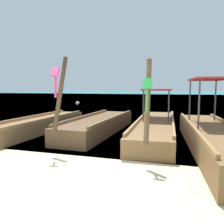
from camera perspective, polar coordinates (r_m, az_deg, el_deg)
The scene contains 7 objects.
ground at distance 5.17m, azimuth -10.82°, elevation -14.71°, with size 120.00×120.00×0.00m, color beige.
sea_water at distance 65.59m, azimuth 14.84°, elevation 4.26°, with size 120.00×120.00×0.00m, color teal.
longtail_boat_violet_ribbon at distance 9.78m, azimuth -18.20°, elevation -3.29°, with size 1.12×6.88×2.25m.
longtail_boat_pink_ribbon at distance 9.39m, azimuth -3.24°, elevation -3.23°, with size 1.46×6.18×2.70m.
longtail_boat_green_ribbon at distance 9.18m, azimuth 10.69°, elevation -3.47°, with size 1.69×7.38×2.52m.
longtail_boat_yellow_ribbon at distance 7.37m, azimuth 23.51°, elevation -5.75°, with size 1.88×7.53×2.75m.
mooring_buoy_near at distance 24.08m, azimuth -8.47°, elevation 2.12°, with size 0.39×0.39×0.39m.
Camera 1 is at (2.27, -4.27, 1.82)m, focal length 37.19 mm.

